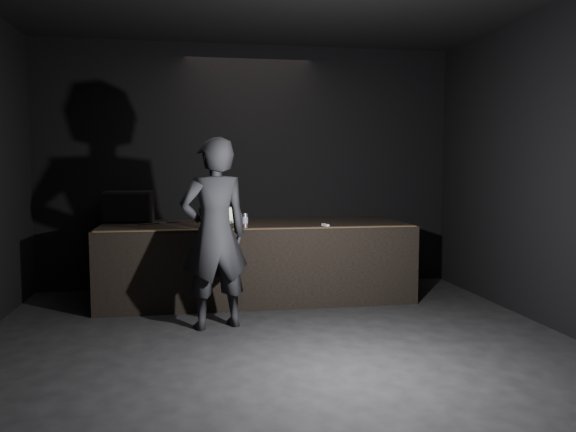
# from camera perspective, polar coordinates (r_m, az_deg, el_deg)

# --- Properties ---
(ground) EXTENTS (7.00, 7.00, 0.00)m
(ground) POSITION_cam_1_polar(r_m,az_deg,el_deg) (5.06, 0.23, -15.19)
(ground) COLOR black
(ground) RESTS_ON ground
(room_walls) EXTENTS (6.10, 7.10, 3.52)m
(room_walls) POSITION_cam_1_polar(r_m,az_deg,el_deg) (4.76, 0.24, 8.32)
(room_walls) COLOR black
(room_walls) RESTS_ON ground
(stage_riser) EXTENTS (4.00, 1.50, 1.00)m
(stage_riser) POSITION_cam_1_polar(r_m,az_deg,el_deg) (7.56, -3.32, -4.51)
(stage_riser) COLOR black
(stage_riser) RESTS_ON ground
(riser_lip) EXTENTS (3.92, 0.10, 0.01)m
(riser_lip) POSITION_cam_1_polar(r_m,az_deg,el_deg) (6.79, -2.69, -1.27)
(riser_lip) COLOR brown
(riser_lip) RESTS_ON stage_riser
(stage_monitor) EXTENTS (0.66, 0.50, 0.42)m
(stage_monitor) POSITION_cam_1_polar(r_m,az_deg,el_deg) (7.88, -15.85, 0.91)
(stage_monitor) COLOR black
(stage_monitor) RESTS_ON stage_riser
(cable) EXTENTS (0.77, 0.51, 0.02)m
(cable) POSITION_cam_1_polar(r_m,az_deg,el_deg) (7.68, -11.97, -0.63)
(cable) COLOR black
(cable) RESTS_ON stage_riser
(laptop) EXTENTS (0.31, 0.28, 0.21)m
(laptop) POSITION_cam_1_polar(r_m,az_deg,el_deg) (7.54, -6.37, -0.30)
(laptop) COLOR silver
(laptop) RESTS_ON stage_riser
(beer_can) EXTENTS (0.07, 0.07, 0.18)m
(beer_can) POSITION_cam_1_polar(r_m,az_deg,el_deg) (6.95, -4.40, -0.46)
(beer_can) COLOR silver
(beer_can) RESTS_ON stage_riser
(plastic_cup) EXTENTS (0.08, 0.08, 0.10)m
(plastic_cup) POSITION_cam_1_polar(r_m,az_deg,el_deg) (7.39, -5.51, -0.45)
(plastic_cup) COLOR white
(plastic_cup) RESTS_ON stage_riser
(wii_remote) EXTENTS (0.07, 0.16, 0.03)m
(wii_remote) POSITION_cam_1_polar(r_m,az_deg,el_deg) (7.11, 3.81, -0.93)
(wii_remote) COLOR white
(wii_remote) RESTS_ON stage_riser
(person) EXTENTS (0.86, 0.68, 2.06)m
(person) POSITION_cam_1_polar(r_m,az_deg,el_deg) (6.10, -7.48, -1.78)
(person) COLOR black
(person) RESTS_ON ground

